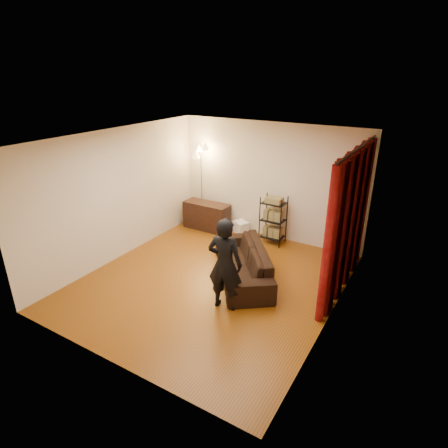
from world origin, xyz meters
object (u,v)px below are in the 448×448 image
Objects in this scene: wire_shelf at (273,220)px; media_cabinet at (207,216)px; storage_boxes at (240,227)px; floor_lamp at (202,187)px; sofa at (242,262)px; person at (225,264)px.

media_cabinet is at bearing -162.21° from wire_shelf.
media_cabinet is at bearing -165.18° from storage_boxes.
storage_boxes is (0.83, 0.22, -0.20)m from media_cabinet.
floor_lamp reaches higher than wire_shelf.
wire_shelf is (0.92, -0.13, 0.42)m from storage_boxes.
wire_shelf reaches higher than sofa.
floor_lamp reaches higher than person.
media_cabinet is 0.56× the size of floor_lamp.
storage_boxes is (-1.05, 1.85, -0.17)m from sofa.
media_cabinet is 3.38× the size of storage_boxes.
sofa is 1.16m from person.
media_cabinet is at bearing -29.93° from floor_lamp.
wire_shelf is 2.04m from floor_lamp.
sofa is 1.34× the size of person.
storage_boxes is at bearing -173.36° from wire_shelf.
person reaches higher than wire_shelf.
sofa is 6.25× the size of storage_boxes.
wire_shelf is at bearing 3.06° from media_cabinet.
floor_lamp is (-1.07, -0.09, 0.90)m from storage_boxes.
sofa is at bearing -70.63° from wire_shelf.
sofa is 2.84m from floor_lamp.
person is 1.43× the size of wire_shelf.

